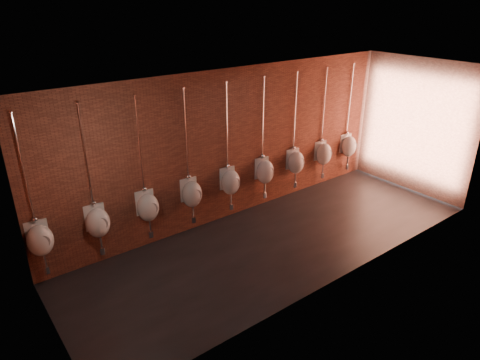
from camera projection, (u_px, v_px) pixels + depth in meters
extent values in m
plane|color=black|center=(280.00, 241.00, 8.48)|extent=(8.50, 8.50, 0.00)
cube|color=black|center=(288.00, 78.00, 7.19)|extent=(8.50, 3.00, 0.04)
cube|color=brown|center=(235.00, 145.00, 8.93)|extent=(8.50, 0.04, 3.20)
cube|color=brown|center=(348.00, 195.00, 6.74)|extent=(8.50, 0.04, 3.20)
cube|color=brown|center=(39.00, 241.00, 5.48)|extent=(0.04, 3.00, 3.20)
cube|color=brown|center=(415.00, 126.00, 10.19)|extent=(0.04, 3.00, 3.20)
ellipsoid|color=white|center=(40.00, 240.00, 6.87)|extent=(0.47, 0.43, 0.55)
cube|color=white|center=(37.00, 234.00, 6.95)|extent=(0.35, 0.10, 0.49)
cylinder|color=#A3A3A3|center=(42.00, 242.00, 6.76)|extent=(0.24, 0.06, 0.24)
cylinder|color=white|center=(24.00, 171.00, 6.49)|extent=(0.03, 0.03, 1.81)
sphere|color=white|center=(35.00, 219.00, 6.82)|extent=(0.10, 0.10, 0.10)
cylinder|color=white|center=(11.00, 112.00, 6.12)|extent=(0.07, 0.07, 0.01)
cylinder|color=white|center=(44.00, 259.00, 7.02)|extent=(0.04, 0.04, 0.29)
cylinder|color=white|center=(47.00, 270.00, 7.10)|extent=(0.10, 0.10, 0.13)
cylinder|color=white|center=(45.00, 267.00, 7.17)|extent=(0.04, 0.18, 0.04)
ellipsoid|color=white|center=(98.00, 223.00, 7.40)|extent=(0.47, 0.43, 0.55)
cube|color=white|center=(95.00, 217.00, 7.48)|extent=(0.35, 0.10, 0.49)
cylinder|color=#A3A3A3|center=(101.00, 224.00, 7.29)|extent=(0.24, 0.06, 0.24)
cylinder|color=white|center=(86.00, 157.00, 7.01)|extent=(0.03, 0.03, 1.81)
sphere|color=white|center=(93.00, 203.00, 7.34)|extent=(0.10, 0.10, 0.10)
cylinder|color=white|center=(77.00, 103.00, 6.65)|extent=(0.07, 0.07, 0.01)
cylinder|color=white|center=(101.00, 241.00, 7.54)|extent=(0.04, 0.04, 0.29)
cylinder|color=white|center=(102.00, 251.00, 7.63)|extent=(0.10, 0.10, 0.13)
cylinder|color=white|center=(101.00, 248.00, 7.69)|extent=(0.04, 0.18, 0.04)
ellipsoid|color=white|center=(148.00, 208.00, 7.93)|extent=(0.47, 0.43, 0.55)
cube|color=white|center=(145.00, 202.00, 8.01)|extent=(0.35, 0.10, 0.49)
cylinder|color=#A3A3A3|center=(151.00, 209.00, 7.81)|extent=(0.24, 0.06, 0.24)
cylinder|color=white|center=(139.00, 146.00, 7.54)|extent=(0.03, 0.03, 1.81)
sphere|color=white|center=(144.00, 189.00, 7.87)|extent=(0.10, 0.10, 0.10)
cylinder|color=white|center=(134.00, 95.00, 7.18)|extent=(0.07, 0.07, 0.01)
cylinder|color=white|center=(150.00, 225.00, 8.07)|extent=(0.04, 0.04, 0.29)
cylinder|color=white|center=(151.00, 234.00, 8.15)|extent=(0.10, 0.10, 0.13)
cylinder|color=white|center=(149.00, 232.00, 8.22)|extent=(0.04, 0.18, 0.04)
ellipsoid|color=white|center=(192.00, 194.00, 8.45)|extent=(0.47, 0.43, 0.55)
cube|color=white|center=(188.00, 189.00, 8.53)|extent=(0.35, 0.10, 0.49)
cylinder|color=#A3A3A3|center=(196.00, 195.00, 8.34)|extent=(0.24, 0.06, 0.24)
cylinder|color=white|center=(186.00, 136.00, 8.07)|extent=(0.03, 0.03, 1.81)
sphere|color=white|center=(188.00, 177.00, 8.40)|extent=(0.10, 0.10, 0.10)
cylinder|color=white|center=(183.00, 88.00, 7.70)|extent=(0.07, 0.07, 0.01)
cylinder|color=white|center=(193.00, 210.00, 8.60)|extent=(0.04, 0.04, 0.29)
cylinder|color=white|center=(193.00, 219.00, 8.68)|extent=(0.10, 0.10, 0.13)
cylinder|color=white|center=(191.00, 218.00, 8.74)|extent=(0.04, 0.18, 0.04)
ellipsoid|color=white|center=(231.00, 182.00, 8.98)|extent=(0.47, 0.43, 0.55)
cube|color=white|center=(227.00, 178.00, 9.06)|extent=(0.35, 0.10, 0.49)
cylinder|color=#A3A3A3|center=(235.00, 183.00, 8.86)|extent=(0.24, 0.06, 0.24)
cylinder|color=white|center=(227.00, 127.00, 8.59)|extent=(0.03, 0.03, 1.81)
sphere|color=white|center=(228.00, 166.00, 8.92)|extent=(0.10, 0.10, 0.10)
cylinder|color=white|center=(226.00, 82.00, 8.23)|extent=(0.07, 0.07, 0.01)
cylinder|color=white|center=(231.00, 198.00, 9.12)|extent=(0.04, 0.04, 0.29)
cylinder|color=white|center=(231.00, 206.00, 9.20)|extent=(0.10, 0.10, 0.13)
cylinder|color=white|center=(229.00, 205.00, 9.27)|extent=(0.04, 0.18, 0.04)
ellipsoid|color=white|center=(265.00, 172.00, 9.50)|extent=(0.47, 0.43, 0.55)
cube|color=white|center=(261.00, 168.00, 9.58)|extent=(0.35, 0.10, 0.49)
cylinder|color=#A3A3A3|center=(269.00, 172.00, 9.39)|extent=(0.24, 0.06, 0.24)
cylinder|color=white|center=(263.00, 119.00, 9.12)|extent=(0.03, 0.03, 1.81)
sphere|color=white|center=(262.00, 156.00, 9.45)|extent=(0.10, 0.10, 0.10)
cylinder|color=white|center=(264.00, 76.00, 8.75)|extent=(0.07, 0.07, 0.01)
cylinder|color=white|center=(265.00, 187.00, 9.65)|extent=(0.04, 0.04, 0.29)
cylinder|color=white|center=(265.00, 195.00, 9.73)|extent=(0.10, 0.10, 0.13)
cylinder|color=white|center=(262.00, 194.00, 9.80)|extent=(0.04, 0.18, 0.04)
ellipsoid|color=white|center=(296.00, 163.00, 10.03)|extent=(0.47, 0.43, 0.55)
cube|color=white|center=(292.00, 159.00, 10.11)|extent=(0.35, 0.10, 0.49)
cylinder|color=#A3A3A3|center=(300.00, 163.00, 9.92)|extent=(0.24, 0.06, 0.24)
cylinder|color=white|center=(295.00, 112.00, 9.64)|extent=(0.03, 0.03, 1.81)
sphere|color=white|center=(294.00, 148.00, 9.97)|extent=(0.10, 0.10, 0.10)
cylinder|color=white|center=(297.00, 72.00, 9.28)|extent=(0.07, 0.07, 0.01)
cylinder|color=white|center=(295.00, 177.00, 10.17)|extent=(0.04, 0.04, 0.29)
cylinder|color=white|center=(295.00, 184.00, 10.26)|extent=(0.10, 0.10, 0.13)
cylinder|color=white|center=(292.00, 183.00, 10.32)|extent=(0.04, 0.18, 0.04)
ellipsoid|color=white|center=(324.00, 154.00, 10.55)|extent=(0.47, 0.43, 0.55)
cube|color=white|center=(320.00, 150.00, 10.63)|extent=(0.35, 0.10, 0.49)
cylinder|color=#A3A3A3|center=(328.00, 154.00, 10.44)|extent=(0.24, 0.06, 0.24)
cylinder|color=white|center=(324.00, 106.00, 10.17)|extent=(0.03, 0.03, 1.81)
sphere|color=white|center=(322.00, 140.00, 10.50)|extent=(0.10, 0.10, 0.10)
cylinder|color=white|center=(327.00, 67.00, 9.80)|extent=(0.07, 0.07, 0.01)
cylinder|color=white|center=(323.00, 168.00, 10.70)|extent=(0.04, 0.04, 0.29)
cylinder|color=white|center=(322.00, 175.00, 10.78)|extent=(0.10, 0.10, 0.13)
cylinder|color=white|center=(319.00, 174.00, 10.85)|extent=(0.04, 0.18, 0.04)
ellipsoid|color=white|center=(349.00, 146.00, 11.08)|extent=(0.47, 0.43, 0.55)
cube|color=white|center=(345.00, 143.00, 11.16)|extent=(0.35, 0.10, 0.49)
cylinder|color=#A3A3A3|center=(353.00, 147.00, 10.97)|extent=(0.24, 0.06, 0.24)
cylinder|color=white|center=(350.00, 101.00, 10.69)|extent=(0.03, 0.03, 1.81)
sphere|color=white|center=(347.00, 133.00, 11.02)|extent=(0.10, 0.10, 0.10)
cylinder|color=white|center=(354.00, 64.00, 10.33)|extent=(0.07, 0.07, 0.01)
cylinder|color=white|center=(348.00, 159.00, 11.22)|extent=(0.04, 0.04, 0.29)
cylinder|color=white|center=(347.00, 167.00, 11.31)|extent=(0.10, 0.10, 0.13)
cylinder|color=white|center=(344.00, 166.00, 11.37)|extent=(0.04, 0.18, 0.04)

